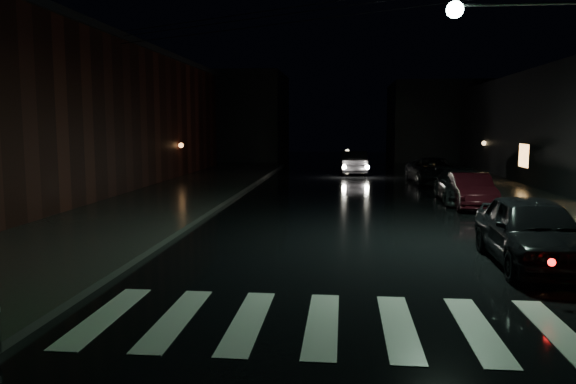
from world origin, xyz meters
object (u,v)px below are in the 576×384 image
(parked_car_d, at_px, (434,171))
(oncoming_car, at_px, (353,162))
(parked_car_c, at_px, (462,186))
(parked_car_a, at_px, (532,231))
(parked_car_b, at_px, (471,190))

(parked_car_d, distance_m, oncoming_car, 7.10)
(parked_car_c, height_order, parked_car_d, parked_car_d)
(parked_car_a, distance_m, parked_car_c, 10.75)
(parked_car_a, height_order, parked_car_b, parked_car_a)
(parked_car_d, bearing_deg, parked_car_c, -94.57)
(parked_car_a, xyz_separation_m, oncoming_car, (-3.62, 23.90, -0.03))
(parked_car_a, distance_m, parked_car_d, 18.24)
(parked_car_b, distance_m, parked_car_c, 1.56)
(parked_car_b, xyz_separation_m, parked_car_d, (0.00, 9.06, 0.04))
(parked_car_b, distance_m, parked_car_d, 9.06)
(parked_car_a, relative_size, oncoming_car, 1.01)
(oncoming_car, bearing_deg, parked_car_d, 124.82)
(parked_car_b, xyz_separation_m, oncoming_car, (-4.27, 14.73, 0.10))
(parked_car_c, bearing_deg, parked_car_d, 91.40)
(parked_car_c, relative_size, parked_car_d, 0.93)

